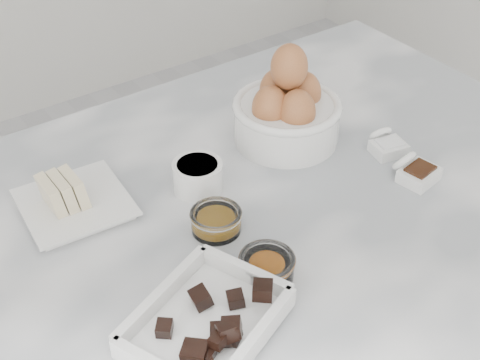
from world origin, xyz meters
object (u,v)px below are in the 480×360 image
vanilla_spoon (415,171)px  salt_spoon (387,144)px  butter_plate (72,199)px  egg_bowl (287,110)px  chocolate_dish (206,319)px  sugar_ramekin (198,175)px  honey_bowl (216,220)px  zest_bowl (267,266)px

vanilla_spoon → salt_spoon: vanilla_spoon is taller
butter_plate → egg_bowl: bearing=-5.3°
chocolate_dish → sugar_ramekin: chocolate_dish is taller
egg_bowl → honey_bowl: (-0.22, -0.12, -0.04)m
zest_bowl → honey_bowl: bearing=92.0°
chocolate_dish → egg_bowl: bearing=38.9°
honey_bowl → vanilla_spoon: (0.31, -0.08, -0.00)m
chocolate_dish → salt_spoon: size_ratio=3.16×
chocolate_dish → zest_bowl: size_ratio=3.06×
vanilla_spoon → chocolate_dish: bearing=-171.2°
honey_bowl → zest_bowl: bearing=-88.0°
honey_bowl → zest_bowl: (0.00, -0.11, 0.00)m
chocolate_dish → honey_bowl: bearing=52.7°
egg_bowl → honey_bowl: 0.25m
vanilla_spoon → butter_plate: bearing=152.9°
egg_bowl → salt_spoon: 0.17m
sugar_ramekin → salt_spoon: (0.30, -0.09, -0.01)m
chocolate_dish → vanilla_spoon: size_ratio=2.95×
sugar_ramekin → honey_bowl: sugar_ramekin is taller
egg_bowl → salt_spoon: bearing=-47.8°
honey_bowl → butter_plate: bearing=132.9°
zest_bowl → vanilla_spoon: bearing=6.2°
egg_bowl → honey_bowl: egg_bowl is taller
zest_bowl → vanilla_spoon: vanilla_spoon is taller
egg_bowl → vanilla_spoon: bearing=-64.8°
butter_plate → vanilla_spoon: butter_plate is taller
sugar_ramekin → vanilla_spoon: 0.33m
sugar_ramekin → honey_bowl: 0.10m
egg_bowl → honey_bowl: bearing=-151.0°
sugar_ramekin → egg_bowl: size_ratio=0.42×
butter_plate → salt_spoon: butter_plate is taller
chocolate_dish → salt_spoon: 0.46m
butter_plate → salt_spoon: (0.48, -0.16, -0.01)m
zest_bowl → butter_plate: bearing=119.0°
butter_plate → sugar_ramekin: (0.17, -0.06, 0.00)m
chocolate_dish → butter_plate: size_ratio=1.42×
sugar_ramekin → honey_bowl: (-0.03, -0.09, -0.01)m
sugar_ramekin → butter_plate: bearing=160.2°
chocolate_dish → vanilla_spoon: bearing=8.8°
butter_plate → zest_bowl: bearing=-61.0°
honey_bowl → salt_spoon: (0.33, -0.00, -0.00)m
egg_bowl → salt_spoon: (0.11, -0.12, -0.04)m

